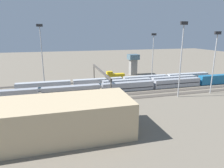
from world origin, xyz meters
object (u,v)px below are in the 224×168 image
at_px(train_on_track_2, 123,81).
at_px(train_on_track_0, 114,77).
at_px(light_mast_3, 215,54).
at_px(train_on_track_4, 96,89).
at_px(light_mast_2, 41,47).
at_px(signal_gantry, 101,73).
at_px(train_on_track_3, 151,82).
at_px(control_tower, 133,63).
at_px(light_mast_1, 182,51).
at_px(maintenance_shed, 46,120).
at_px(light_mast_0, 153,49).

bearing_deg(train_on_track_2, train_on_track_0, -82.68).
bearing_deg(light_mast_3, train_on_track_4, -15.11).
bearing_deg(train_on_track_0, light_mast_2, -3.24).
bearing_deg(signal_gantry, light_mast_3, 157.84).
xyz_separation_m(train_on_track_3, light_mast_3, (-18.63, 17.52, 14.23)).
bearing_deg(control_tower, train_on_track_4, 48.15).
xyz_separation_m(train_on_track_2, light_mast_2, (36.77, -12.01, 16.07)).
relative_size(train_on_track_4, train_on_track_3, 2.94).
bearing_deg(light_mast_3, train_on_track_3, -43.25).
relative_size(train_on_track_0, train_on_track_3, 0.21).
bearing_deg(control_tower, train_on_track_3, 87.21).
height_order(train_on_track_2, light_mast_1, light_mast_1).
bearing_deg(light_mast_2, light_mast_3, 153.07).
distance_m(maintenance_shed, control_tower, 80.32).
bearing_deg(train_on_track_0, light_mast_1, 116.64).
relative_size(train_on_track_2, control_tower, 7.83).
xyz_separation_m(train_on_track_0, train_on_track_4, (13.86, 20.00, -0.10)).
xyz_separation_m(train_on_track_4, signal_gantry, (-3.33, -5.00, 5.60)).
xyz_separation_m(train_on_track_4, light_mast_1, (-30.50, 13.17, 16.05)).
bearing_deg(light_mast_2, train_on_track_0, 176.76).
distance_m(train_on_track_0, light_mast_2, 38.95).
height_order(light_mast_1, maintenance_shed, light_mast_1).
bearing_deg(train_on_track_4, train_on_track_0, -124.73).
xyz_separation_m(light_mast_3, signal_gantry, (43.03, -17.52, -8.57)).
relative_size(train_on_track_4, light_mast_1, 4.86).
relative_size(train_on_track_3, signal_gantry, 1.35).
distance_m(light_mast_0, light_mast_3, 37.55).
bearing_deg(train_on_track_2, light_mast_0, -148.05).
relative_size(train_on_track_0, signal_gantry, 0.29).
xyz_separation_m(train_on_track_0, train_on_track_3, (-13.88, 15.00, -0.17)).
xyz_separation_m(train_on_track_0, signal_gantry, (10.53, 15.00, 5.50)).
bearing_deg(train_on_track_4, light_mast_2, -45.51).
height_order(light_mast_3, maintenance_shed, light_mast_3).
bearing_deg(train_on_track_0, maintenance_shed, 58.63).
bearing_deg(light_mast_3, maintenance_shed, 17.18).
height_order(light_mast_1, signal_gantry, light_mast_1).
bearing_deg(light_mast_0, train_on_track_4, 32.56).
xyz_separation_m(light_mast_1, control_tower, (1.42, -45.64, -10.91)).
bearing_deg(train_on_track_3, train_on_track_0, -47.23).
bearing_deg(train_on_track_3, light_mast_0, -117.33).
xyz_separation_m(light_mast_0, maintenance_shed, (55.66, 56.43, -11.30)).
height_order(light_mast_1, control_tower, light_mast_1).
height_order(train_on_track_3, light_mast_3, light_mast_3).
relative_size(train_on_track_3, light_mast_2, 1.65).
relative_size(light_mast_1, signal_gantry, 0.82).
relative_size(light_mast_3, signal_gantry, 0.72).
height_order(train_on_track_2, light_mast_0, light_mast_0).
bearing_deg(train_on_track_3, control_tower, -92.79).
relative_size(train_on_track_4, light_mast_2, 4.87).
bearing_deg(train_on_track_3, maintenance_shed, 39.24).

